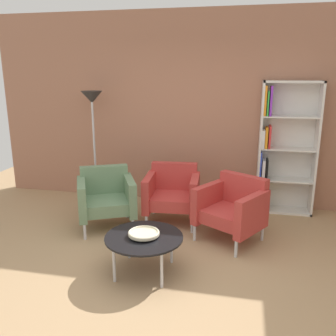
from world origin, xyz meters
TOP-DOWN VIEW (x-y plane):
  - ground_plane at (0.00, 0.00)m, footprint 8.32×8.32m
  - brick_back_panel at (0.00, 2.46)m, footprint 6.40×0.12m
  - bookshelf_tall at (1.30, 2.25)m, footprint 0.80×0.30m
  - coffee_table_low at (-0.18, 0.17)m, footprint 0.80×0.80m
  - decorative_bowl at (-0.18, 0.17)m, footprint 0.32×0.32m
  - armchair_near_window at (-0.99, 1.19)m, footprint 0.92×0.89m
  - armchair_by_bookshelf at (0.67, 1.14)m, footprint 0.94×0.92m
  - armchair_spare_guest at (-0.16, 1.54)m, footprint 0.76×0.71m
  - floor_lamp_torchiere at (-1.49, 2.05)m, footprint 0.32×0.32m

SIDE VIEW (x-z plane):
  - ground_plane at x=0.00m, z-range 0.00..0.00m
  - coffee_table_low at x=-0.18m, z-range 0.17..0.57m
  - armchair_near_window at x=-0.99m, z-range 0.02..0.80m
  - armchair_by_bookshelf at x=0.67m, z-range 0.02..0.80m
  - armchair_spare_guest at x=-0.16m, z-range 0.02..0.80m
  - decorative_bowl at x=-0.18m, z-range 0.41..0.46m
  - bookshelf_tall at x=1.30m, z-range -0.03..1.87m
  - floor_lamp_torchiere at x=-1.49m, z-range 0.58..2.32m
  - brick_back_panel at x=0.00m, z-range 0.00..2.90m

